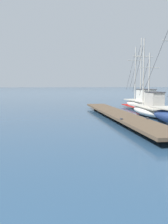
# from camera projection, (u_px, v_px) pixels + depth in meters

# --- Properties ---
(floating_dock) EXTENTS (2.49, 17.41, 0.53)m
(floating_dock) POSITION_uv_depth(u_px,v_px,m) (118.00, 114.00, 18.21)
(floating_dock) COLOR brown
(floating_dock) RESTS_ON ground
(fishing_boat_1) EXTENTS (2.20, 7.53, 6.28)m
(fishing_boat_1) POSITION_uv_depth(u_px,v_px,m) (150.00, 109.00, 19.80)
(fishing_boat_1) COLOR silver
(fishing_boat_1) RESTS_ON ground
(fishing_boat_3) EXTENTS (2.21, 8.26, 7.03)m
(fishing_boat_3) POSITION_uv_depth(u_px,v_px,m) (142.00, 103.00, 25.16)
(fishing_boat_3) COLOR silver
(fishing_boat_3) RESTS_ON ground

